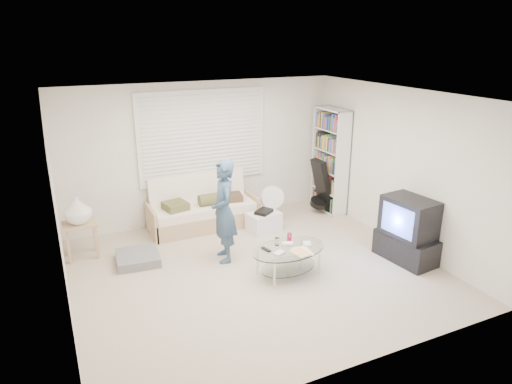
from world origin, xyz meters
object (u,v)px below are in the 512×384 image
tv_unit (407,231)px  bookshelf (330,161)px  futon_sofa (203,211)px  coffee_table (289,253)px

tv_unit → bookshelf: bearing=86.9°
tv_unit → futon_sofa: bearing=133.5°
bookshelf → futon_sofa: bearing=175.3°
futon_sofa → tv_unit: 3.45m
futon_sofa → coffee_table: size_ratio=1.60×
tv_unit → coffee_table: size_ratio=0.84×
futon_sofa → bookshelf: bookshelf is taller
futon_sofa → bookshelf: 2.59m
futon_sofa → tv_unit: size_ratio=1.91×
tv_unit → coffee_table: (-1.82, 0.34, -0.15)m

